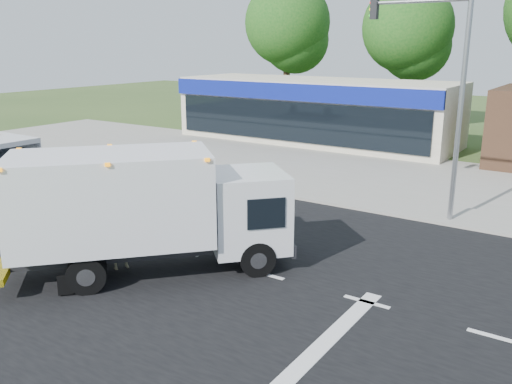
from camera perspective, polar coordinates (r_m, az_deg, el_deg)
ground at (r=15.22m, az=0.98°, el=-8.71°), size 120.00×120.00×0.00m
road_asphalt at (r=15.22m, az=0.98°, el=-8.69°), size 60.00×14.00×0.02m
sidewalk at (r=22.13m, az=12.59°, el=-1.15°), size 60.00×2.40×0.12m
parking_apron at (r=27.48m, az=17.05°, el=1.63°), size 60.00×9.00×0.02m
lane_markings at (r=13.54m, az=2.72°, el=-11.86°), size 55.20×7.00×0.01m
ems_box_truck at (r=15.05m, az=-11.64°, el=-1.25°), size 7.03×7.34×3.45m
emergency_worker at (r=15.78m, az=-14.12°, el=-4.76°), size 0.66×0.75×1.84m
retail_strip_mall at (r=35.92m, az=6.26°, el=8.55°), size 18.00×6.20×4.00m
traffic_signal_pole at (r=20.01m, az=19.14°, el=10.85°), size 3.51×0.25×8.00m
background_trees at (r=40.74m, az=22.87°, el=15.85°), size 36.77×7.39×12.10m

